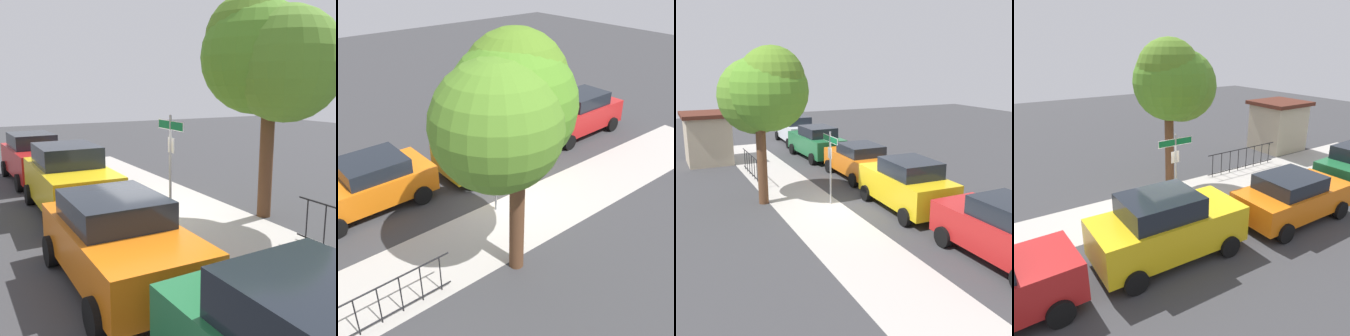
% 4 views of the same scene
% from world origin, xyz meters
% --- Properties ---
extents(ground_plane, '(60.00, 60.00, 0.00)m').
position_xyz_m(ground_plane, '(0.00, 0.00, 0.00)').
color(ground_plane, '#38383A').
extents(sidewalk_strip, '(24.00, 2.60, 0.00)m').
position_xyz_m(sidewalk_strip, '(2.00, 1.30, 0.00)').
color(sidewalk_strip, '#ADA7A0').
rests_on(sidewalk_strip, ground_plane).
extents(street_sign, '(1.36, 0.07, 2.89)m').
position_xyz_m(street_sign, '(0.54, 0.40, 2.02)').
color(street_sign, '#9EA0A5').
rests_on(street_sign, ground_plane).
extents(shade_tree, '(3.69, 3.33, 6.08)m').
position_xyz_m(shade_tree, '(1.85, 2.53, 4.40)').
color(shade_tree, brown).
rests_on(shade_tree, ground_plane).
extents(car_red, '(4.37, 2.06, 1.85)m').
position_xyz_m(car_red, '(-6.05, -2.05, 0.93)').
color(car_red, red).
rests_on(car_red, ground_plane).
extents(car_yellow, '(4.37, 2.17, 1.98)m').
position_xyz_m(car_yellow, '(-1.25, -1.96, 0.99)').
color(car_yellow, gold).
rests_on(car_yellow, ground_plane).
extents(car_orange, '(4.18, 2.14, 1.66)m').
position_xyz_m(car_orange, '(3.55, -2.38, 0.85)').
color(car_orange, orange).
rests_on(car_orange, ground_plane).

